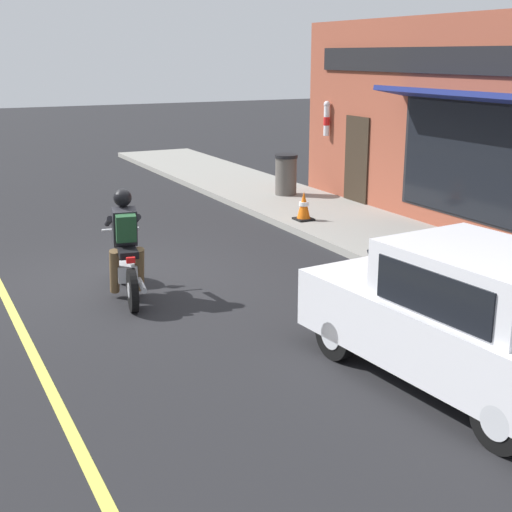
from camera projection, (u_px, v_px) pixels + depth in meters
ground_plane at (125, 282)px, 11.22m from camera, size 80.00×80.00×0.00m
sidewalk_curb at (312, 211)px, 16.02m from camera, size 2.60×22.00×0.14m
storefront_building at (447, 126)px, 13.95m from camera, size 1.25×9.66×4.20m
motorcycle_with_rider at (125, 252)px, 10.40m from camera, size 0.66×2.01×1.62m
car_hatchback at (465, 319)px, 7.55m from camera, size 1.97×3.91×1.57m
traffic_cone at (304, 206)px, 14.74m from camera, size 0.36×0.36×0.60m
trash_bin at (286, 174)px, 17.36m from camera, size 0.56×0.56×0.98m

